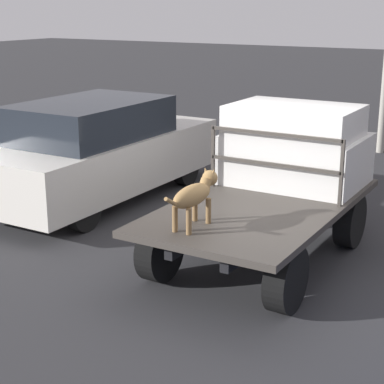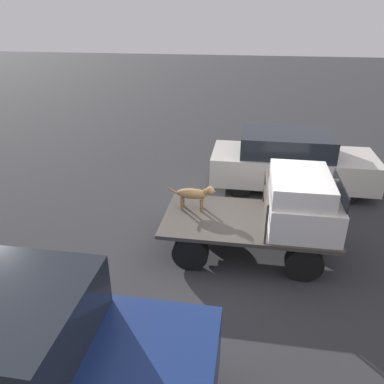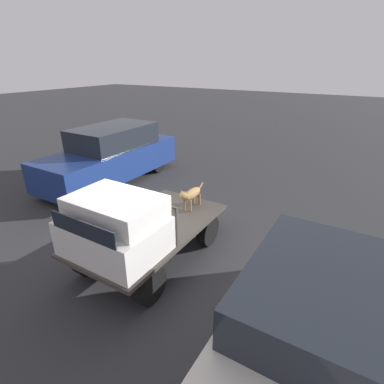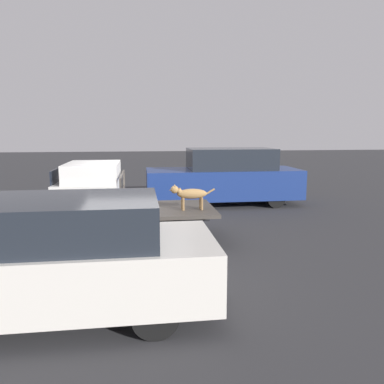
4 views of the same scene
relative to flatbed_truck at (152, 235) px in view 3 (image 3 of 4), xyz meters
name	(u,v)px [view 3 (image 3 of 4)]	position (x,y,z in m)	size (l,w,h in m)	color
ground_plane	(153,256)	(0.00, 0.00, -0.56)	(80.00, 80.00, 0.00)	#2D2D30
flatbed_truck	(152,235)	(0.00, 0.00, 0.00)	(3.54, 1.89, 0.78)	black
truck_cab	(115,227)	(1.02, 0.00, 0.72)	(1.33, 1.77, 1.06)	silver
truck_headboard	(140,210)	(0.32, 0.00, 0.76)	(0.04, 1.77, 0.81)	#3D3833
dog	(191,195)	(-1.17, 0.27, 0.58)	(1.05, 0.23, 0.59)	brown
parked_sedan	(305,328)	(1.11, 3.42, 0.26)	(4.55, 1.82, 1.65)	black
parked_pickup_far	(111,155)	(-2.99, -4.14, 0.40)	(5.27, 1.96, 1.96)	black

